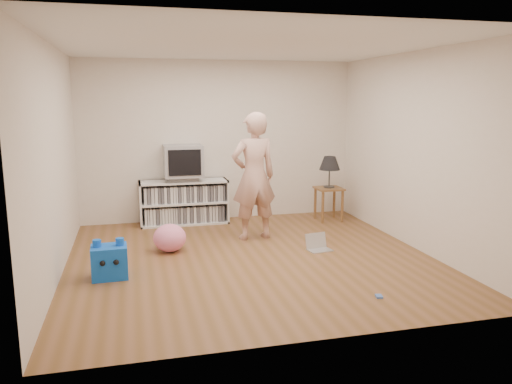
{
  "coord_description": "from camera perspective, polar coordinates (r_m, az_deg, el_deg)",
  "views": [
    {
      "loc": [
        -1.41,
        -5.87,
        1.99
      ],
      "look_at": [
        0.16,
        0.4,
        0.77
      ],
      "focal_mm": 35.0,
      "sensor_mm": 36.0,
      "label": 1
    }
  ],
  "objects": [
    {
      "name": "ground",
      "position": [
        6.36,
        -0.55,
        -7.59
      ],
      "size": [
        4.5,
        4.5,
        0.0
      ],
      "primitive_type": "plane",
      "color": "brown",
      "rests_on": "ground"
    },
    {
      "name": "walls",
      "position": [
        6.08,
        -0.58,
        4.14
      ],
      "size": [
        4.52,
        4.52,
        2.6
      ],
      "color": "silver",
      "rests_on": "ground"
    },
    {
      "name": "ceiling",
      "position": [
        6.07,
        -0.6,
        16.42
      ],
      "size": [
        4.5,
        4.5,
        0.01
      ],
      "primitive_type": "cube",
      "color": "white",
      "rests_on": "walls"
    },
    {
      "name": "media_unit",
      "position": [
        8.11,
        -8.23,
        -1.13
      ],
      "size": [
        1.4,
        0.45,
        0.7
      ],
      "color": "white",
      "rests_on": "ground"
    },
    {
      "name": "dvd_deck",
      "position": [
        8.03,
        -8.29,
        1.54
      ],
      "size": [
        0.45,
        0.35,
        0.07
      ],
      "primitive_type": "cube",
      "color": "gray",
      "rests_on": "media_unit"
    },
    {
      "name": "crt_tv",
      "position": [
        7.99,
        -8.34,
        3.56
      ],
      "size": [
        0.6,
        0.53,
        0.5
      ],
      "color": "#959599",
      "rests_on": "dvd_deck"
    },
    {
      "name": "side_table",
      "position": [
        8.29,
        8.32,
        -0.4
      ],
      "size": [
        0.42,
        0.42,
        0.55
      ],
      "color": "brown",
      "rests_on": "ground"
    },
    {
      "name": "table_lamp",
      "position": [
        8.21,
        8.42,
        3.2
      ],
      "size": [
        0.34,
        0.34,
        0.52
      ],
      "color": "#333333",
      "rests_on": "side_table"
    },
    {
      "name": "person",
      "position": [
        7.05,
        -0.26,
        1.79
      ],
      "size": [
        0.71,
        0.51,
        1.81
      ],
      "primitive_type": "imported",
      "rotation": [
        0.0,
        0.0,
        3.27
      ],
      "color": "#D5A391",
      "rests_on": "ground"
    },
    {
      "name": "laptop",
      "position": [
        6.75,
        7.07,
        -6.07
      ],
      "size": [
        0.35,
        0.3,
        0.21
      ],
      "rotation": [
        0.0,
        0.0,
        0.17
      ],
      "color": "silver",
      "rests_on": "ground"
    },
    {
      "name": "playing_cards",
      "position": [
        5.32,
        13.88,
        -11.5
      ],
      "size": [
        0.08,
        0.1,
        0.02
      ],
      "primitive_type": "cube",
      "rotation": [
        0.0,
        0.0,
        -0.23
      ],
      "color": "#4B72C8",
      "rests_on": "ground"
    },
    {
      "name": "plush_blue",
      "position": [
        5.87,
        -16.4,
        -7.61
      ],
      "size": [
        0.4,
        0.35,
        0.45
      ],
      "rotation": [
        0.0,
        0.0,
        0.04
      ],
      "color": "blue",
      "rests_on": "ground"
    },
    {
      "name": "plush_pink",
      "position": [
        6.69,
        -9.84,
        -5.19
      ],
      "size": [
        0.43,
        0.43,
        0.37
      ],
      "primitive_type": "ellipsoid",
      "rotation": [
        0.0,
        0.0,
        -0.01
      ],
      "color": "pink",
      "rests_on": "ground"
    }
  ]
}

